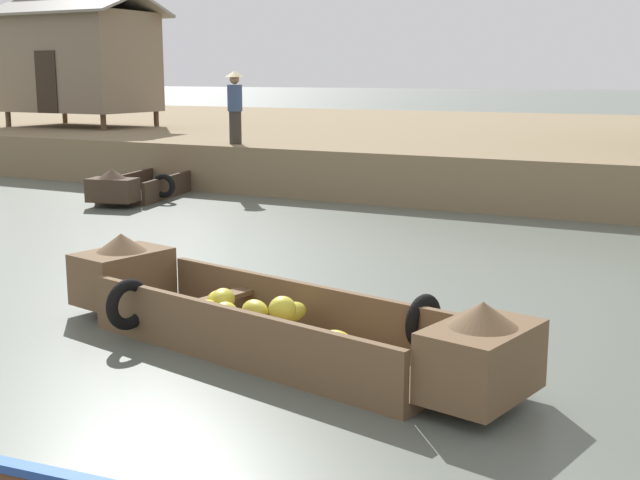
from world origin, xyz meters
The scene contains 6 objects.
ground_plane centered at (0.00, 10.00, 0.00)m, with size 300.00×300.00×0.00m, color #596056.
riverbank_strip centered at (0.00, 24.14, 0.53)m, with size 160.00×20.00×1.07m, color #7F6B4C.
banana_boat centered at (0.47, 5.23, 0.32)m, with size 5.29×2.03×0.89m.
cargo_boat_upstream centered at (-7.57, 13.87, 0.26)m, with size 2.50×5.60×0.79m.
stilt_house_left centered at (-14.18, 18.27, 3.08)m, with size 4.93×3.28×4.01m.
vendor_person centered at (-6.25, 14.83, 1.99)m, with size 0.44×0.44×1.66m.
Camera 1 is at (4.54, -1.41, 2.63)m, focal length 47.03 mm.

